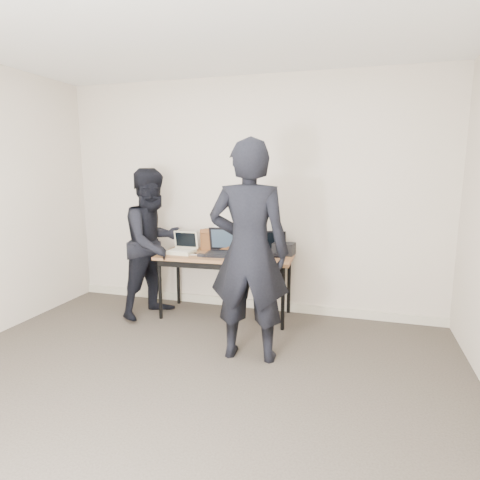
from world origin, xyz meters
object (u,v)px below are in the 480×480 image
at_px(laptop_beige, 182,249).
at_px(laptop_right, 270,249).
at_px(equipment_box, 284,249).
at_px(laptop_center, 223,249).
at_px(leather_satchel, 217,239).
at_px(desk, 225,260).
at_px(person_typist, 249,252).
at_px(person_observer, 154,243).

distance_m(laptop_beige, laptop_right, 1.00).
relative_size(laptop_beige, laptop_right, 0.80).
bearing_deg(equipment_box, laptop_center, -165.16).
height_order(leather_satchel, equipment_box, leather_satchel).
distance_m(desk, leather_satchel, 0.35).
bearing_deg(person_typist, laptop_right, -92.12).
bearing_deg(person_typist, laptop_center, -63.98).
bearing_deg(person_observer, person_typist, -96.37).
bearing_deg(desk, equipment_box, 14.19).
xyz_separation_m(laptop_center, leather_satchel, (-0.15, 0.21, 0.06)).
height_order(leather_satchel, person_typist, person_typist).
bearing_deg(desk, person_typist, -62.99).
bearing_deg(person_typist, laptop_beige, -44.75).
height_order(laptop_right, equipment_box, laptop_right).
bearing_deg(desk, leather_satchel, 125.64).
bearing_deg(person_observer, equipment_box, -52.90).
bearing_deg(laptop_beige, laptop_right, 13.89).
bearing_deg(person_typist, person_observer, -33.93).
bearing_deg(laptop_right, laptop_center, -168.26).
height_order(desk, laptop_center, laptop_center).
bearing_deg(leather_satchel, laptop_right, -3.15).
relative_size(laptop_center, laptop_right, 1.09).
distance_m(desk, laptop_center, 0.13).
relative_size(leather_satchel, person_observer, 0.22).
bearing_deg(laptop_center, desk, -37.93).
relative_size(desk, person_typist, 0.79).
xyz_separation_m(laptop_beige, equipment_box, (1.14, 0.23, 0.02)).
bearing_deg(laptop_beige, leather_satchel, 40.66).
height_order(leather_satchel, person_observer, person_observer).
bearing_deg(desk, person_observer, -170.92).
distance_m(laptop_center, equipment_box, 0.68).
height_order(laptop_center, person_observer, person_observer).
relative_size(laptop_center, leather_satchel, 1.13).
distance_m(person_typist, person_observer, 1.51).
xyz_separation_m(desk, laptop_center, (-0.03, 0.02, 0.12)).
xyz_separation_m(laptop_beige, person_observer, (-0.29, -0.13, 0.07)).
distance_m(laptop_beige, laptop_center, 0.48).
bearing_deg(person_observer, laptop_right, -51.92).
bearing_deg(leather_satchel, person_observer, -145.82).
xyz_separation_m(equipment_box, person_observer, (-1.42, -0.36, 0.05)).
distance_m(leather_satchel, equipment_box, 0.81).
distance_m(laptop_center, leather_satchel, 0.27).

